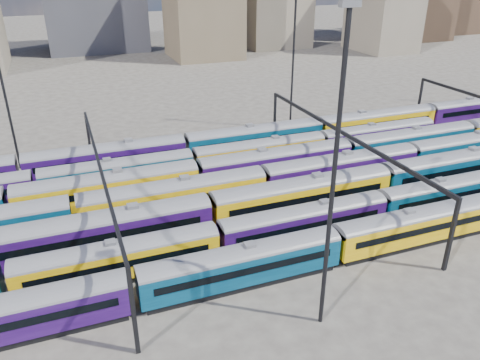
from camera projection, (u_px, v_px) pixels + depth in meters
name	position (u px, v px, depth m)	size (l,w,h in m)	color
ground	(268.00, 199.00, 59.76)	(500.00, 500.00, 0.00)	#3D3833
rake_1	(218.00, 236.00, 46.98)	(116.88, 2.85, 4.79)	black
rake_2	(210.00, 209.00, 51.28)	(136.21, 3.32, 5.61)	black
rake_3	(263.00, 179.00, 58.26)	(134.57, 3.28, 5.54)	black
rake_4	(276.00, 160.00, 63.84)	(111.23, 3.26, 5.50)	black
rake_5	(118.00, 170.00, 61.53)	(101.13, 2.96, 4.99)	black
rake_6	(319.00, 128.00, 76.27)	(134.47, 3.28, 5.53)	black
gantry_1	(101.00, 174.00, 50.41)	(0.35, 40.35, 8.03)	black
gantry_2	(341.00, 139.00, 60.10)	(0.35, 40.35, 8.03)	black
mast_1	(0.00, 73.00, 62.74)	(1.40, 0.50, 25.60)	black
mast_2	(334.00, 170.00, 33.60)	(1.40, 0.50, 25.60)	black
mast_3	(294.00, 50.00, 78.96)	(1.40, 0.50, 25.60)	black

